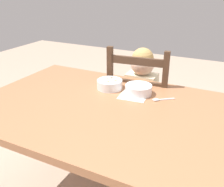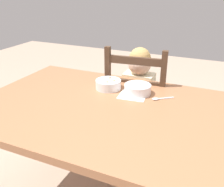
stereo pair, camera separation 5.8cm
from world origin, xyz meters
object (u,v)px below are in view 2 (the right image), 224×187
at_px(dining_chair, 137,112).
at_px(spoon, 159,99).
at_px(bowl_of_peas, 138,89).
at_px(bowl_of_carrots, 108,84).
at_px(dining_table, 107,122).
at_px(child_figure, 137,92).

bearing_deg(dining_chair, spoon, -54.25).
relative_size(bowl_of_peas, spoon, 1.34).
height_order(bowl_of_carrots, spoon, bowl_of_carrots).
bearing_deg(dining_chair, bowl_of_carrots, -109.48).
height_order(bowl_of_peas, spoon, bowl_of_peas).
distance_m(bowl_of_peas, spoon, 0.15).
relative_size(dining_chair, spoon, 8.26).
height_order(dining_table, bowl_of_peas, bowl_of_peas).
bearing_deg(dining_table, bowl_of_carrots, 113.12).
height_order(child_figure, spoon, child_figure).
relative_size(dining_table, spoon, 12.23).
distance_m(dining_chair, spoon, 0.50).
relative_size(child_figure, bowl_of_peas, 5.98).
bearing_deg(child_figure, bowl_of_peas, -71.27).
bearing_deg(bowl_of_peas, dining_chair, 107.34).
relative_size(dining_table, bowl_of_carrots, 9.17).
xyz_separation_m(bowl_of_peas, bowl_of_carrots, (-0.20, -0.00, -0.00)).
distance_m(dining_table, bowl_of_carrots, 0.29).
height_order(dining_table, bowl_of_carrots, bowl_of_carrots).
bearing_deg(bowl_of_peas, bowl_of_carrots, -179.99).
bearing_deg(spoon, dining_table, -138.31).
relative_size(dining_chair, child_figure, 1.03).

